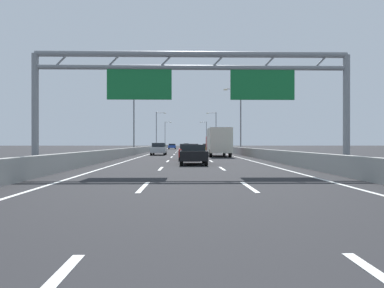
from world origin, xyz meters
The scene contains 54 objects.
ground_plane centered at (0.00, 100.00, 0.00)m, with size 260.00×260.00×0.00m, color #262628.
lane_dash_left_1 centered at (-1.80, 12.50, 0.01)m, with size 0.16×3.00×0.01m, color white.
lane_dash_left_2 centered at (-1.80, 21.50, 0.01)m, with size 0.16×3.00×0.01m, color white.
lane_dash_left_3 centered at (-1.80, 30.50, 0.01)m, with size 0.16×3.00×0.01m, color white.
lane_dash_left_4 centered at (-1.80, 39.50, 0.01)m, with size 0.16×3.00×0.01m, color white.
lane_dash_left_5 centered at (-1.80, 48.50, 0.01)m, with size 0.16×3.00×0.01m, color white.
lane_dash_left_6 centered at (-1.80, 57.50, 0.01)m, with size 0.16×3.00×0.01m, color white.
lane_dash_left_7 centered at (-1.80, 66.50, 0.01)m, with size 0.16×3.00×0.01m, color white.
lane_dash_left_8 centered at (-1.80, 75.50, 0.01)m, with size 0.16×3.00×0.01m, color white.
lane_dash_left_9 centered at (-1.80, 84.50, 0.01)m, with size 0.16×3.00×0.01m, color white.
lane_dash_left_10 centered at (-1.80, 93.50, 0.01)m, with size 0.16×3.00×0.01m, color white.
lane_dash_left_11 centered at (-1.80, 102.50, 0.01)m, with size 0.16×3.00×0.01m, color white.
lane_dash_left_12 centered at (-1.80, 111.50, 0.01)m, with size 0.16×3.00×0.01m, color white.
lane_dash_left_13 centered at (-1.80, 120.50, 0.01)m, with size 0.16×3.00×0.01m, color white.
lane_dash_left_14 centered at (-1.80, 129.50, 0.01)m, with size 0.16×3.00×0.01m, color white.
lane_dash_left_15 centered at (-1.80, 138.50, 0.01)m, with size 0.16×3.00×0.01m, color white.
lane_dash_left_16 centered at (-1.80, 147.50, 0.01)m, with size 0.16×3.00×0.01m, color white.
lane_dash_left_17 centered at (-1.80, 156.50, 0.01)m, with size 0.16×3.00×0.01m, color white.
lane_dash_right_1 centered at (1.80, 12.50, 0.01)m, with size 0.16×3.00×0.01m, color white.
lane_dash_right_2 centered at (1.80, 21.50, 0.01)m, with size 0.16×3.00×0.01m, color white.
lane_dash_right_3 centered at (1.80, 30.50, 0.01)m, with size 0.16×3.00×0.01m, color white.
lane_dash_right_4 centered at (1.80, 39.50, 0.01)m, with size 0.16×3.00×0.01m, color white.
lane_dash_right_5 centered at (1.80, 48.50, 0.01)m, with size 0.16×3.00×0.01m, color white.
lane_dash_right_6 centered at (1.80, 57.50, 0.01)m, with size 0.16×3.00×0.01m, color white.
lane_dash_right_7 centered at (1.80, 66.50, 0.01)m, with size 0.16×3.00×0.01m, color white.
lane_dash_right_8 centered at (1.80, 75.50, 0.01)m, with size 0.16×3.00×0.01m, color white.
lane_dash_right_9 centered at (1.80, 84.50, 0.01)m, with size 0.16×3.00×0.01m, color white.
lane_dash_right_10 centered at (1.80, 93.50, 0.01)m, with size 0.16×3.00×0.01m, color white.
lane_dash_right_11 centered at (1.80, 102.50, 0.01)m, with size 0.16×3.00×0.01m, color white.
lane_dash_right_12 centered at (1.80, 111.50, 0.01)m, with size 0.16×3.00×0.01m, color white.
lane_dash_right_13 centered at (1.80, 120.50, 0.01)m, with size 0.16×3.00×0.01m, color white.
lane_dash_right_14 centered at (1.80, 129.50, 0.01)m, with size 0.16×3.00×0.01m, color white.
lane_dash_right_15 centered at (1.80, 138.50, 0.01)m, with size 0.16×3.00×0.01m, color white.
lane_dash_right_16 centered at (1.80, 147.50, 0.01)m, with size 0.16×3.00×0.01m, color white.
lane_dash_right_17 centered at (1.80, 156.50, 0.01)m, with size 0.16×3.00×0.01m, color white.
edge_line_left centered at (-5.25, 88.00, 0.01)m, with size 0.16×176.00×0.01m, color white.
edge_line_right centered at (5.25, 88.00, 0.01)m, with size 0.16×176.00×0.01m, color white.
barrier_left centered at (-6.90, 110.00, 0.47)m, with size 0.45×220.00×0.95m.
barrier_right centered at (6.90, 110.00, 0.47)m, with size 0.45×220.00×0.95m.
sign_gantry centered at (0.11, 19.41, 4.83)m, with size 16.83×0.36×6.36m.
streetlamp_left_mid centered at (-7.47, 52.67, 5.40)m, with size 2.58×0.28×9.50m.
streetlamp_right_mid centered at (7.47, 52.67, 5.40)m, with size 2.58×0.28×9.50m.
streetlamp_left_far centered at (-7.47, 94.14, 5.40)m, with size 2.58×0.28×9.50m.
streetlamp_right_far centered at (7.47, 94.14, 5.40)m, with size 2.58×0.28×9.50m.
streetlamp_left_distant centered at (-7.47, 135.61, 5.40)m, with size 2.58×0.28×9.50m.
streetlamp_right_distant centered at (7.47, 135.61, 5.40)m, with size 2.58×0.28×9.50m.
orange_car centered at (0.15, 135.92, 0.73)m, with size 1.77×4.34×1.43m.
silver_car centered at (-3.69, 46.55, 0.79)m, with size 1.84×4.62×1.54m.
blue_car centered at (-3.63, 93.99, 0.72)m, with size 1.89×4.69×1.37m.
black_car centered at (0.20, 25.89, 0.72)m, with size 1.86×4.42×1.39m.
yellow_car centered at (3.43, 59.07, 0.74)m, with size 1.87×4.25×1.43m.
green_car centered at (0.06, 115.13, 0.74)m, with size 1.75×4.17×1.44m.
red_car centered at (-0.02, 32.63, 0.76)m, with size 1.78×4.58×1.44m.
box_truck centered at (3.42, 41.34, 1.70)m, with size 2.36×8.14×3.16m.
Camera 1 is at (-0.39, 0.13, 1.50)m, focal length 34.15 mm.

